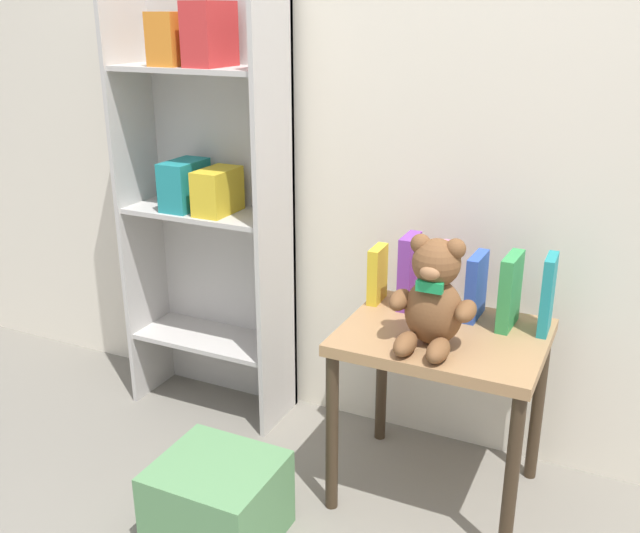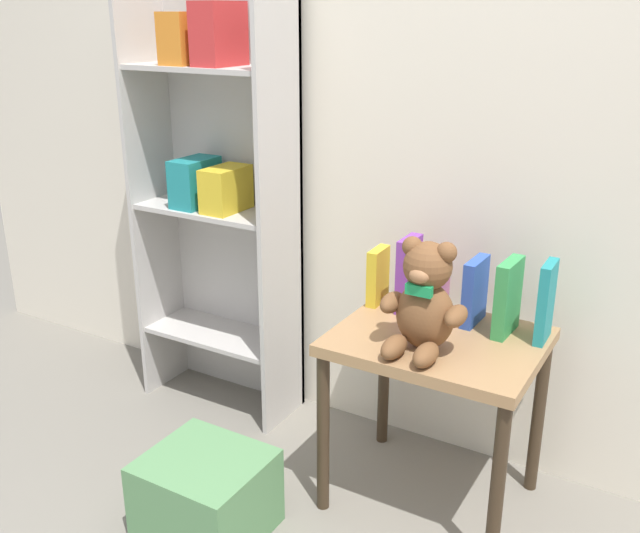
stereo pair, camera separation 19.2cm
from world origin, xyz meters
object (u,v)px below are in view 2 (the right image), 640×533
at_px(book_standing_pink, 440,283).
at_px(storage_bin, 206,495).
at_px(book_standing_purple, 409,274).
at_px(book_standing_green, 508,297).
at_px(display_table, 437,363).
at_px(book_standing_blue, 475,291).
at_px(teddy_bear, 424,301).
at_px(book_standing_yellow, 378,276).
at_px(bookshelf_side, 219,181).
at_px(book_standing_teal, 546,302).

height_order(book_standing_pink, storage_bin, book_standing_pink).
bearing_deg(book_standing_purple, book_standing_pink, -2.36).
bearing_deg(book_standing_green, display_table, -140.03).
height_order(book_standing_pink, book_standing_green, book_standing_green).
bearing_deg(book_standing_blue, teddy_bear, -102.70).
relative_size(teddy_bear, book_standing_yellow, 1.73).
height_order(bookshelf_side, book_standing_purple, bookshelf_side).
height_order(book_standing_green, book_standing_teal, book_standing_teal).
relative_size(book_standing_pink, book_standing_blue, 1.09).
bearing_deg(book_standing_pink, display_table, -68.76).
bearing_deg(book_standing_yellow, storage_bin, -113.48).
bearing_deg(teddy_bear, book_standing_purple, 122.34).
xyz_separation_m(bookshelf_side, book_standing_pink, (0.91, -0.07, -0.21)).
xyz_separation_m(display_table, storage_bin, (-0.52, -0.49, -0.36)).
bearing_deg(display_table, storage_bin, -136.77).
relative_size(display_table, book_standing_yellow, 3.20).
height_order(teddy_bear, book_standing_teal, teddy_bear).
bearing_deg(teddy_bear, book_standing_yellow, 137.05).
height_order(book_standing_yellow, book_standing_green, book_standing_green).
relative_size(book_standing_purple, book_standing_green, 1.06).
bearing_deg(book_standing_green, storage_bin, -135.33).
height_order(book_standing_blue, book_standing_green, book_standing_green).
xyz_separation_m(teddy_bear, storage_bin, (-0.51, -0.39, -0.60)).
distance_m(bookshelf_side, book_standing_blue, 1.05).
bearing_deg(book_standing_pink, bookshelf_side, 175.35).
height_order(book_standing_pink, book_standing_teal, book_standing_teal).
bearing_deg(teddy_bear, storage_bin, -142.85).
height_order(book_standing_pink, book_standing_blue, book_standing_pink).
distance_m(bookshelf_side, book_standing_teal, 1.26).
relative_size(bookshelf_side, teddy_bear, 4.86).
height_order(teddy_bear, book_standing_green, teddy_bear).
bearing_deg(storage_bin, book_standing_purple, 60.46).
distance_m(teddy_bear, storage_bin, 0.88).
bearing_deg(book_standing_pink, book_standing_green, -3.78).
xyz_separation_m(teddy_bear, book_standing_yellow, (-0.26, 0.25, -0.05)).
relative_size(book_standing_yellow, book_standing_green, 0.82).
bearing_deg(book_standing_blue, storage_bin, -130.26).
height_order(display_table, teddy_bear, teddy_bear).
relative_size(bookshelf_side, display_table, 2.63).
relative_size(book_standing_purple, book_standing_pink, 1.08).
xyz_separation_m(teddy_bear, book_standing_blue, (0.06, 0.25, -0.05)).
bearing_deg(book_standing_pink, book_standing_blue, 6.21).
height_order(book_standing_purple, book_standing_pink, book_standing_purple).
bearing_deg(book_standing_pink, teddy_bear, -80.05).
relative_size(bookshelf_side, book_standing_yellow, 8.43).
bearing_deg(book_standing_pink, book_standing_yellow, 178.02).
height_order(book_standing_purple, book_standing_teal, book_standing_purple).
distance_m(book_standing_pink, book_standing_green, 0.22).
height_order(teddy_bear, book_standing_pink, teddy_bear).
bearing_deg(book_standing_purple, teddy_bear, -58.24).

